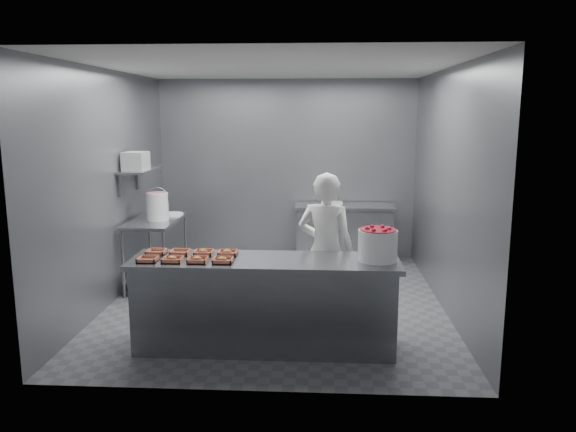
% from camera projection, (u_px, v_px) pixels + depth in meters
% --- Properties ---
extents(floor, '(4.50, 4.50, 0.00)m').
position_uv_depth(floor, '(276.00, 302.00, 6.90)').
color(floor, '#4C4C51').
rests_on(floor, ground).
extents(ceiling, '(4.50, 4.50, 0.00)m').
position_uv_depth(ceiling, '(275.00, 67.00, 6.39)').
color(ceiling, white).
rests_on(ceiling, wall_back).
extents(wall_back, '(4.00, 0.04, 2.80)m').
position_uv_depth(wall_back, '(287.00, 170.00, 8.85)').
color(wall_back, slate).
rests_on(wall_back, ground).
extents(wall_left, '(0.04, 4.50, 2.80)m').
position_uv_depth(wall_left, '(110.00, 188.00, 6.75)').
color(wall_left, slate).
rests_on(wall_left, ground).
extents(wall_right, '(0.04, 4.50, 2.80)m').
position_uv_depth(wall_right, '(447.00, 190.00, 6.53)').
color(wall_right, slate).
rests_on(wall_right, ground).
extents(service_counter, '(2.60, 0.70, 0.90)m').
position_uv_depth(service_counter, '(265.00, 303.00, 5.49)').
color(service_counter, slate).
rests_on(service_counter, ground).
extents(prep_table, '(0.60, 1.20, 0.90)m').
position_uv_depth(prep_table, '(156.00, 242.00, 7.47)').
color(prep_table, slate).
rests_on(prep_table, ground).
extents(back_counter, '(1.50, 0.60, 0.90)m').
position_uv_depth(back_counter, '(344.00, 234.00, 8.63)').
color(back_counter, slate).
rests_on(back_counter, ground).
extents(wall_shelf, '(0.35, 0.90, 0.03)m').
position_uv_depth(wall_shelf, '(140.00, 170.00, 7.31)').
color(wall_shelf, slate).
rests_on(wall_shelf, wall_left).
extents(tray_0, '(0.19, 0.18, 0.04)m').
position_uv_depth(tray_0, '(148.00, 259.00, 5.33)').
color(tray_0, tan).
rests_on(tray_0, service_counter).
extents(tray_1, '(0.19, 0.18, 0.06)m').
position_uv_depth(tray_1, '(172.00, 259.00, 5.31)').
color(tray_1, tan).
rests_on(tray_1, service_counter).
extents(tray_2, '(0.19, 0.18, 0.06)m').
position_uv_depth(tray_2, '(198.00, 260.00, 5.30)').
color(tray_2, tan).
rests_on(tray_2, service_counter).
extents(tray_3, '(0.19, 0.18, 0.06)m').
position_uv_depth(tray_3, '(223.00, 260.00, 5.29)').
color(tray_3, tan).
rests_on(tray_3, service_counter).
extents(tray_4, '(0.19, 0.18, 0.04)m').
position_uv_depth(tray_4, '(157.00, 252.00, 5.61)').
color(tray_4, tan).
rests_on(tray_4, service_counter).
extents(tray_5, '(0.19, 0.18, 0.04)m').
position_uv_depth(tray_5, '(180.00, 252.00, 5.59)').
color(tray_5, tan).
rests_on(tray_5, service_counter).
extents(tray_6, '(0.19, 0.18, 0.06)m').
position_uv_depth(tray_6, '(204.00, 252.00, 5.58)').
color(tray_6, tan).
rests_on(tray_6, service_counter).
extents(tray_7, '(0.19, 0.18, 0.06)m').
position_uv_depth(tray_7, '(228.00, 253.00, 5.56)').
color(tray_7, tan).
rests_on(tray_7, service_counter).
extents(worker, '(0.70, 0.56, 1.68)m').
position_uv_depth(worker, '(326.00, 251.00, 5.97)').
color(worker, white).
rests_on(worker, ground).
extents(strawberry_tub, '(0.37, 0.37, 0.31)m').
position_uv_depth(strawberry_tub, '(378.00, 244.00, 5.32)').
color(strawberry_tub, white).
rests_on(strawberry_tub, service_counter).
extents(glaze_bucket, '(0.30, 0.28, 0.44)m').
position_uv_depth(glaze_bucket, '(157.00, 206.00, 7.33)').
color(glaze_bucket, white).
rests_on(glaze_bucket, prep_table).
extents(bucket_lid, '(0.37, 0.37, 0.02)m').
position_uv_depth(bucket_lid, '(172.00, 214.00, 7.71)').
color(bucket_lid, white).
rests_on(bucket_lid, prep_table).
extents(rag, '(0.16, 0.14, 0.02)m').
position_uv_depth(rag, '(168.00, 213.00, 7.79)').
color(rag, '#CCB28C').
rests_on(rag, prep_table).
extents(appliance, '(0.29, 0.33, 0.23)m').
position_uv_depth(appliance, '(136.00, 161.00, 7.13)').
color(appliance, gray).
rests_on(appliance, wall_shelf).
extents(paper_stack, '(0.32, 0.25, 0.05)m').
position_uv_depth(paper_stack, '(333.00, 203.00, 8.55)').
color(paper_stack, silver).
rests_on(paper_stack, back_counter).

